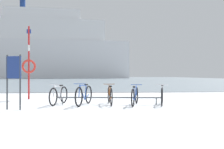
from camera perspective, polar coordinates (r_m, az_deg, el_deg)
name	(u,v)px	position (r m, az deg, el deg)	size (l,w,h in m)	color
ground	(100,80)	(59.55, -2.98, -1.25)	(80.00, 132.00, 0.08)	silver
bike_rack	(109,98)	(9.31, -0.66, -5.67)	(4.09, 0.38, 0.31)	#4C5156
bicycle_0	(59,95)	(9.59, -12.74, -4.92)	(0.58, 1.64, 0.81)	black
bicycle_1	(84,95)	(9.24, -6.79, -4.99)	(0.65, 1.76, 0.85)	black
bicycle_2	(110,95)	(9.38, -0.49, -5.04)	(0.46, 1.69, 0.80)	black
bicycle_3	(135,96)	(9.18, 5.55, -5.19)	(0.63, 1.67, 0.79)	black
bicycle_4	(162,95)	(9.61, 12.02, -4.90)	(0.63, 1.72, 0.81)	black
info_sign	(14,73)	(8.58, -22.71, 0.41)	(0.54, 0.19, 1.85)	#33383D
rescue_post	(29,64)	(12.03, -19.48, 2.40)	(0.67, 0.10, 3.52)	red
ferry_ship	(46,50)	(85.65, -15.57, 5.74)	(56.75, 15.18, 29.44)	white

